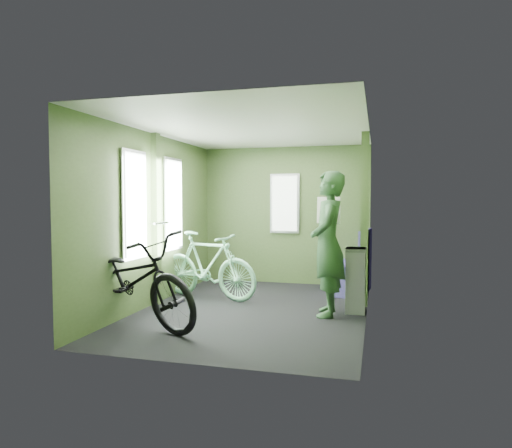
# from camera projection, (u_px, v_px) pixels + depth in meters

# --- Properties ---
(room) EXTENTS (4.00, 4.02, 2.31)m
(room) POSITION_uv_depth(u_px,v_px,m) (252.00, 198.00, 5.81)
(room) COLOR black
(room) RESTS_ON ground
(bicycle_black) EXTENTS (2.18, 1.61, 1.16)m
(bicycle_black) POSITION_uv_depth(u_px,v_px,m) (133.00, 326.00, 5.10)
(bicycle_black) COLOR black
(bicycle_black) RESTS_ON ground
(bicycle_mint) EXTENTS (1.70, 0.94, 1.00)m
(bicycle_mint) POSITION_uv_depth(u_px,v_px,m) (207.00, 299.00, 6.50)
(bicycle_mint) COLOR #8DE3AF
(bicycle_mint) RESTS_ON ground
(passenger) EXTENTS (0.48, 0.71, 1.76)m
(passenger) POSITION_uv_depth(u_px,v_px,m) (328.00, 243.00, 5.53)
(passenger) COLOR #294C2A
(passenger) RESTS_ON ground
(waste_box) EXTENTS (0.24, 0.33, 0.81)m
(waste_box) POSITION_uv_depth(u_px,v_px,m) (356.00, 280.00, 5.73)
(waste_box) COLOR gray
(waste_box) RESTS_ON ground
(bench_seat) EXTENTS (0.62, 0.97, 0.96)m
(bench_seat) POSITION_uv_depth(u_px,v_px,m) (352.00, 274.00, 6.93)
(bench_seat) COLOR navy
(bench_seat) RESTS_ON ground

